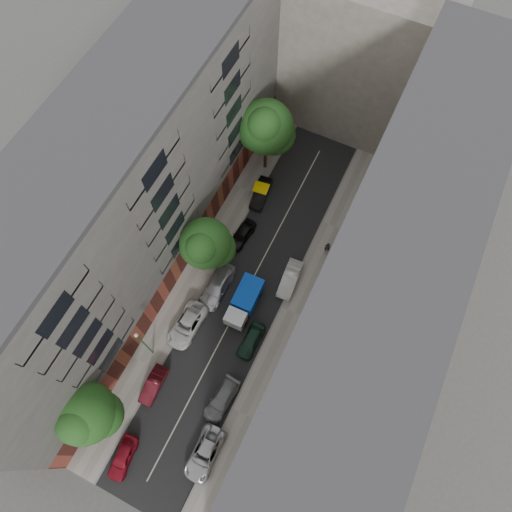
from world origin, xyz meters
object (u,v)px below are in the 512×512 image
Objects in this scene: tarp_truck at (244,302)px; car_left_3 at (217,287)px; car_left_1 at (154,385)px; tree_near at (86,416)px; tree_mid at (206,246)px; car_left_5 at (261,193)px; car_right_0 at (205,454)px; car_right_1 at (222,400)px; tree_far at (267,129)px; car_right_2 at (251,340)px; lamp_post at (143,342)px; pedestrian at (327,247)px; car_left_4 at (242,234)px; car_left_0 at (123,457)px; car_left_2 at (187,325)px; car_right_3 at (290,279)px.

tarp_truck is 1.04× the size of car_left_3.
tarp_truck reaches higher than car_left_1.
tree_mid reaches higher than tree_near.
car_left_5 is 27.49m from car_right_0.
car_right_1 is at bearing -81.03° from car_left_5.
tree_far is (-2.01, 15.85, 6.18)m from car_left_3.
car_right_1 is 0.44× the size of tree_far.
car_right_2 is 0.56× the size of lamp_post.
car_left_4 is at bearing 1.47° from pedestrian.
car_left_4 is (0.40, 17.82, 0.04)m from car_left_1.
car_left_0 is 0.88× the size of car_right_1.
tree_near is at bearing -172.47° from car_right_0.
car_left_4 is at bearing 74.48° from tree_mid.
car_left_2 is 11.46m from car_right_3.
car_left_5 is 0.52× the size of tree_mid.
car_right_3 is (0.80, 13.76, 0.08)m from car_right_1.
car_left_4 is 6.92m from tree_mid.
car_right_0 is 0.60× the size of tree_mid.
car_right_1 is (2.23, -9.30, -0.71)m from tarp_truck.
tree_near is at bearing -120.23° from car_right_3.
car_left_1 is 7.14m from tree_near.
car_right_2 is 16.03m from tree_near.
car_left_5 is 2.53× the size of pedestrian.
tree_near is 1.16× the size of lamp_post.
car_right_3 reaches higher than car_right_2.
car_right_3 is (0.80, 7.56, 0.06)m from car_right_2.
car_left_2 is 0.63× the size of tree_mid.
car_right_3 reaches higher than car_left_1.
car_right_0 is 2.94× the size of pedestrian.
tree_far is (-7.61, 19.33, 6.26)m from car_right_2.
car_right_3 reaches higher than car_left_5.
tree_near is at bearing -120.19° from car_left_1.
tree_near reaches higher than car_left_5.
tarp_truck is at bearing 48.57° from car_left_2.
car_left_4 is (0.40, 11.36, -0.04)m from car_left_2.
tree_near is 27.98m from pedestrian.
tree_near is (-3.24, 1.92, 4.80)m from car_left_0.
car_left_2 is 1.16× the size of car_right_1.
car_left_3 is 6.60m from car_right_2.
car_left_5 is at bearing 93.65° from car_left_3.
car_right_3 reaches higher than car_left_0.
tree_mid reaches higher than car_right_1.
car_left_5 reaches higher than car_left_4.
tree_far is at bearing 120.98° from car_right_3.
car_left_2 is 12.34m from tree_near.
pedestrian is (2.93, 12.50, 0.32)m from car_right_2.
car_left_4 is 0.90× the size of car_right_1.
car_left_3 is 3.06× the size of pedestrian.
tree_mid is at bearing 99.34° from car_left_2.
car_left_2 is at bearing 41.88° from pedestrian.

